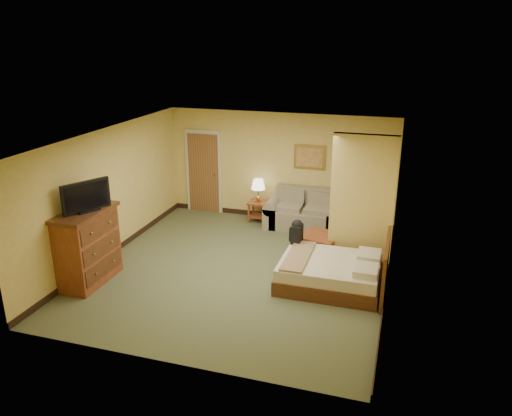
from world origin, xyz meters
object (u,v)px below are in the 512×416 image
at_px(coffee_table, 320,241).
at_px(dresser, 87,246).
at_px(loveseat, 304,215).
at_px(bed, 334,272).

relative_size(coffee_table, dresser, 0.64).
bearing_deg(loveseat, bed, -67.59).
distance_m(coffee_table, dresser, 4.50).
xyz_separation_m(coffee_table, bed, (0.46, -1.18, -0.07)).
distance_m(coffee_table, bed, 1.27).
bearing_deg(bed, coffee_table, 111.35).
relative_size(loveseat, bed, 0.96).
xyz_separation_m(coffee_table, dresser, (-3.84, -2.31, 0.36)).
xyz_separation_m(loveseat, bed, (1.10, -2.68, -0.03)).
bearing_deg(coffee_table, loveseat, 113.23).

